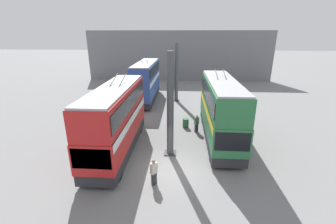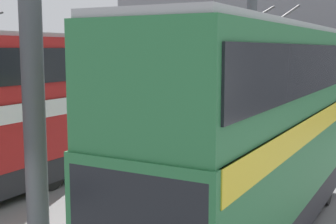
{
  "view_description": "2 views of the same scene",
  "coord_description": "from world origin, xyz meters",
  "px_view_note": "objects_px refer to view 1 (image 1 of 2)",
  "views": [
    {
      "loc": [
        -13.22,
        -0.86,
        8.84
      ],
      "look_at": [
        6.1,
        0.42,
        2.08
      ],
      "focal_mm": 24.0,
      "sensor_mm": 36.0,
      "label": 1
    },
    {
      "loc": [
        -5.37,
        -7.61,
        4.66
      ],
      "look_at": [
        7.56,
        -0.51,
        2.67
      ],
      "focal_mm": 50.0,
      "sensor_mm": 36.0,
      "label": 2
    }
  ],
  "objects_px": {
    "person_aisle_foreground": "(154,171)",
    "person_by_left_row": "(197,123)",
    "oil_drum": "(186,123)",
    "bus_right_near": "(116,116)",
    "bus_right_mid": "(146,79)",
    "bus_left_near": "(221,107)"
  },
  "relations": [
    {
      "from": "bus_left_near",
      "to": "oil_drum",
      "type": "xyz_separation_m",
      "value": [
        2.3,
        2.89,
        -2.52
      ]
    },
    {
      "from": "bus_right_mid",
      "to": "bus_right_near",
      "type": "bearing_deg",
      "value": 180.0
    },
    {
      "from": "bus_right_near",
      "to": "bus_right_mid",
      "type": "bearing_deg",
      "value": 0.0
    },
    {
      "from": "bus_right_mid",
      "to": "person_aisle_foreground",
      "type": "height_order",
      "value": "bus_right_mid"
    },
    {
      "from": "bus_right_near",
      "to": "person_aisle_foreground",
      "type": "relative_size",
      "value": 5.83
    },
    {
      "from": "person_by_left_row",
      "to": "bus_right_near",
      "type": "bearing_deg",
      "value": -100.46
    },
    {
      "from": "bus_left_near",
      "to": "person_aisle_foreground",
      "type": "bearing_deg",
      "value": 144.33
    },
    {
      "from": "person_by_left_row",
      "to": "person_aisle_foreground",
      "type": "bearing_deg",
      "value": -63.21
    },
    {
      "from": "bus_right_mid",
      "to": "person_aisle_foreground",
      "type": "bearing_deg",
      "value": -169.8
    },
    {
      "from": "person_aisle_foreground",
      "to": "person_by_left_row",
      "type": "relative_size",
      "value": 1.02
    },
    {
      "from": "bus_right_near",
      "to": "bus_right_mid",
      "type": "xyz_separation_m",
      "value": [
        14.63,
        0.0,
        0.04
      ]
    },
    {
      "from": "bus_left_near",
      "to": "person_aisle_foreground",
      "type": "distance_m",
      "value": 8.66
    },
    {
      "from": "person_aisle_foreground",
      "to": "oil_drum",
      "type": "xyz_separation_m",
      "value": [
        9.14,
        -2.02,
        -0.47
      ]
    },
    {
      "from": "bus_right_near",
      "to": "person_aisle_foreground",
      "type": "bearing_deg",
      "value": -140.46
    },
    {
      "from": "bus_right_mid",
      "to": "person_aisle_foreground",
      "type": "distance_m",
      "value": 19.12
    },
    {
      "from": "bus_left_near",
      "to": "bus_right_near",
      "type": "relative_size",
      "value": 1.03
    },
    {
      "from": "person_aisle_foreground",
      "to": "oil_drum",
      "type": "bearing_deg",
      "value": 119.29
    },
    {
      "from": "bus_right_near",
      "to": "bus_right_mid",
      "type": "height_order",
      "value": "bus_right_mid"
    },
    {
      "from": "bus_left_near",
      "to": "bus_right_mid",
      "type": "distance_m",
      "value": 14.47
    },
    {
      "from": "bus_right_near",
      "to": "oil_drum",
      "type": "xyz_separation_m",
      "value": [
        5.06,
        -5.39,
        -2.48
      ]
    },
    {
      "from": "person_aisle_foreground",
      "to": "bus_left_near",
      "type": "bearing_deg",
      "value": 96.07
    },
    {
      "from": "person_aisle_foreground",
      "to": "oil_drum",
      "type": "height_order",
      "value": "person_aisle_foreground"
    }
  ]
}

